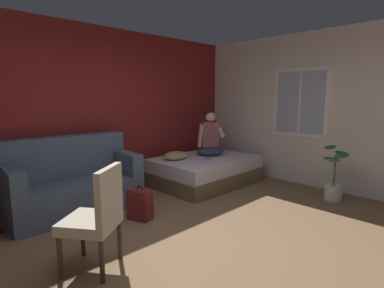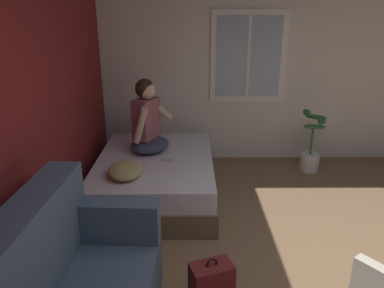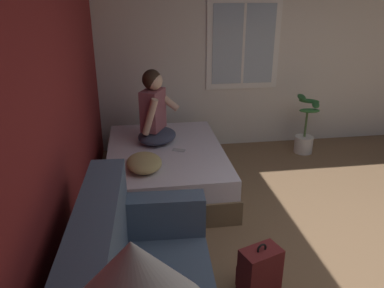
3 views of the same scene
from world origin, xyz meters
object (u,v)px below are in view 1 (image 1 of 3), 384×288
at_px(couch, 74,183).
at_px(backpack, 140,205).
at_px(bed, 205,170).
at_px(side_chair, 97,215).
at_px(potted_plant, 334,181).
at_px(person_seated, 210,137).
at_px(throw_pillow, 176,155).
at_px(cell_phone, 208,159).

relative_size(couch, backpack, 3.79).
bearing_deg(bed, side_chair, -155.74).
bearing_deg(side_chair, potted_plant, -12.96).
bearing_deg(bed, couch, 171.61).
distance_m(person_seated, throw_pillow, 0.80).
bearing_deg(couch, potted_plant, -38.22).
distance_m(couch, person_seated, 2.60).
bearing_deg(side_chair, throw_pillow, 33.45).
xyz_separation_m(couch, cell_phone, (2.25, -0.49, 0.09)).
bearing_deg(throw_pillow, cell_phone, -43.43).
bearing_deg(backpack, side_chair, -143.81).
relative_size(person_seated, potted_plant, 1.03).
bearing_deg(bed, cell_phone, -114.96).
distance_m(couch, potted_plant, 3.87).
distance_m(bed, side_chair, 3.05).
relative_size(side_chair, cell_phone, 6.81).
xyz_separation_m(backpack, potted_plant, (2.55, -1.50, 0.11)).
distance_m(backpack, throw_pillow, 1.60).
bearing_deg(couch, person_seated, -5.50).
distance_m(side_chair, potted_plant, 3.59).
relative_size(couch, potted_plant, 2.04).
relative_size(throw_pillow, potted_plant, 0.56).
distance_m(backpack, cell_phone, 1.82).
relative_size(bed, couch, 1.08).
distance_m(throw_pillow, cell_phone, 0.59).
xyz_separation_m(side_chair, backpack, (0.95, 0.69, -0.34)).
bearing_deg(person_seated, cell_phone, -141.84).
xyz_separation_m(couch, potted_plant, (3.04, -2.39, -0.09)).
xyz_separation_m(backpack, throw_pillow, (1.33, 0.81, 0.36)).
distance_m(couch, side_chair, 1.66).
distance_m(cell_phone, potted_plant, 2.07).
xyz_separation_m(person_seated, potted_plant, (0.48, -2.15, -0.53)).
distance_m(person_seated, potted_plant, 2.26).
bearing_deg(person_seated, couch, 174.50).
bearing_deg(side_chair, backpack, 36.19).
height_order(bed, side_chair, side_chair).
relative_size(couch, side_chair, 1.77).
xyz_separation_m(side_chair, person_seated, (3.01, 1.34, 0.30)).
bearing_deg(backpack, person_seated, 17.50).
height_order(side_chair, backpack, side_chair).
bearing_deg(person_seated, potted_plant, -77.30).
xyz_separation_m(bed, potted_plant, (0.72, -2.05, 0.07)).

